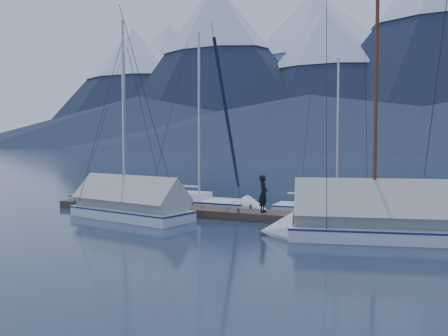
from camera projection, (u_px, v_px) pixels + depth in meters
The scene contains 10 objects.
ground at pixel (203, 224), 19.44m from camera, with size 1000.00×1000.00×0.00m, color #162133.
mountain_range at pixel (440, 68), 349.67m from camera, with size 877.00×584.00×150.50m.
dock at pixel (224, 214), 21.25m from camera, with size 18.00×1.50×0.54m.
mooring_posts at pixel (214, 208), 21.45m from camera, with size 15.12×1.52×0.35m.
sailboat_open_left at pixel (132, 202), 25.45m from camera, with size 6.79×2.87×8.84m.
sailboat_open_mid at pixel (208, 205), 23.91m from camera, with size 7.41×3.16×9.71m.
sailboat_open_right at pixel (346, 212), 21.94m from camera, with size 6.10×2.58×7.95m.
sailboat_covered_near at pixel (369, 224), 16.43m from camera, with size 8.04×4.18×10.01m.
sailboat_covered_far at pixel (122, 207), 21.09m from camera, with size 7.06×3.33×9.54m.
person at pixel (263, 194), 20.35m from camera, with size 0.59×0.38×1.60m, color black.
Camera 1 is at (8.95, -17.12, 3.31)m, focal length 38.00 mm.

